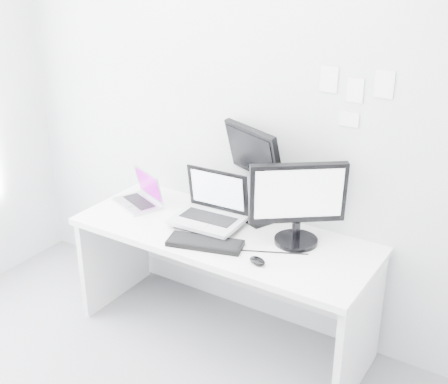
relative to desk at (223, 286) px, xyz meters
The scene contains 13 objects.
back_wall 1.05m from the desk, 90.00° to the left, with size 3.60×3.60×0.00m, color silver.
desk is the anchor object (origin of this frame).
macbook 0.83m from the desk, behind, with size 0.31×0.23×0.23m, color #ADADB2.
speaker 0.60m from the desk, 140.49° to the left, with size 0.09×0.09×0.17m, color black.
dell_laptop 0.55m from the desk, behind, with size 0.40×0.31×0.34m, color silver.
rear_monitor 0.72m from the desk, 75.16° to the left, with size 0.45×0.16×0.61m, color black.
samsung_monitor 0.75m from the desk, 15.69° to the left, with size 0.54×0.25×0.49m, color black.
keyboard 0.42m from the desk, 90.01° to the right, with size 0.42×0.15×0.03m, color black.
mouse 0.55m from the desk, 30.70° to the right, with size 0.10×0.06×0.03m, color black.
wall_note_0 1.38m from the desk, 37.40° to the left, with size 0.10×0.00×0.14m, color white.
wall_note_1 1.40m from the desk, 29.83° to the left, with size 0.09×0.00×0.13m, color white.
wall_note_2 1.51m from the desk, 24.64° to the left, with size 0.10×0.00×0.14m, color white.
wall_note_3 1.25m from the desk, 30.67° to the left, with size 0.11×0.00×0.08m, color white.
Camera 1 is at (1.64, -1.34, 2.32)m, focal length 47.33 mm.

